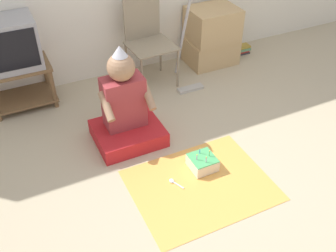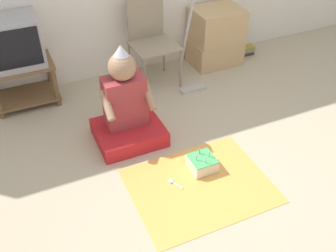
# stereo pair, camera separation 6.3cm
# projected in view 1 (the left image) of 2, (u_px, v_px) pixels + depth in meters

# --- Properties ---
(ground_plane) EXTENTS (16.00, 16.00, 0.00)m
(ground_plane) POSITION_uv_depth(u_px,v_px,m) (218.00, 177.00, 3.13)
(ground_plane) COLOR tan
(tv_stand) EXTENTS (0.60, 0.41, 0.43)m
(tv_stand) POSITION_uv_depth(u_px,v_px,m) (20.00, 82.00, 3.78)
(tv_stand) COLOR brown
(tv_stand) RESTS_ON ground_plane
(tv) EXTENTS (0.48, 0.40, 0.46)m
(tv) POSITION_uv_depth(u_px,v_px,m) (10.00, 44.00, 3.53)
(tv) COLOR #99999E
(tv) RESTS_ON tv_stand
(folding_chair) EXTENTS (0.47, 0.45, 0.92)m
(folding_chair) POSITION_uv_depth(u_px,v_px,m) (147.00, 35.00, 4.00)
(folding_chair) COLOR gray
(folding_chair) RESTS_ON ground_plane
(cardboard_box_stack) EXTENTS (0.55, 0.43, 0.65)m
(cardboard_box_stack) POSITION_uv_depth(u_px,v_px,m) (212.00, 36.00, 4.43)
(cardboard_box_stack) COLOR tan
(cardboard_box_stack) RESTS_ON ground_plane
(dust_mop) EXTENTS (0.28, 0.41, 1.20)m
(dust_mop) POSITION_uv_depth(u_px,v_px,m) (187.00, 56.00, 4.00)
(dust_mop) COLOR #B2ADA3
(dust_mop) RESTS_ON ground_plane
(book_pile) EXTENTS (0.21, 0.14, 0.10)m
(book_pile) POSITION_uv_depth(u_px,v_px,m) (241.00, 49.00, 4.77)
(book_pile) COLOR #333338
(book_pile) RESTS_ON ground_plane
(person_seated) EXTENTS (0.58, 0.50, 0.89)m
(person_seated) POSITION_uv_depth(u_px,v_px,m) (126.00, 112.00, 3.34)
(person_seated) COLOR red
(person_seated) RESTS_ON ground_plane
(party_cloth) EXTENTS (1.06, 0.85, 0.01)m
(party_cloth) POSITION_uv_depth(u_px,v_px,m) (201.00, 185.00, 3.06)
(party_cloth) COLOR #EFA84C
(party_cloth) RESTS_ON ground_plane
(birthday_cake) EXTENTS (0.20, 0.20, 0.16)m
(birthday_cake) POSITION_uv_depth(u_px,v_px,m) (202.00, 162.00, 3.18)
(birthday_cake) COLOR #F4E0C6
(birthday_cake) RESTS_ON party_cloth
(plastic_spoon_near) EXTENTS (0.07, 0.14, 0.01)m
(plastic_spoon_near) POSITION_uv_depth(u_px,v_px,m) (173.00, 182.00, 3.07)
(plastic_spoon_near) COLOR white
(plastic_spoon_near) RESTS_ON party_cloth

